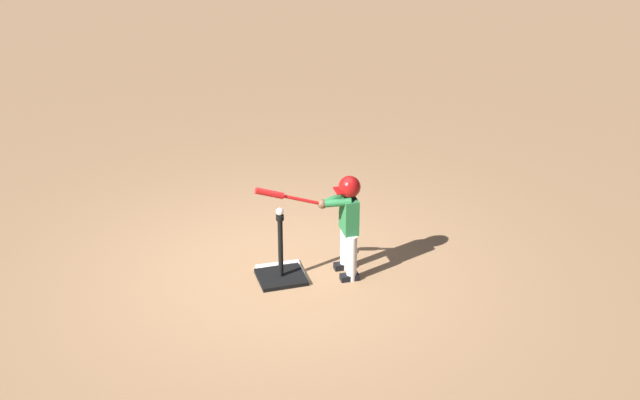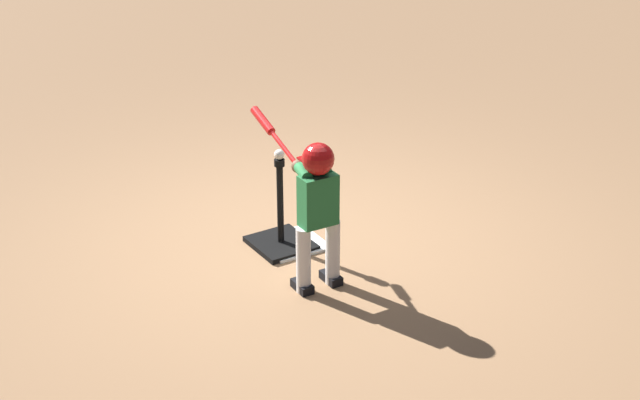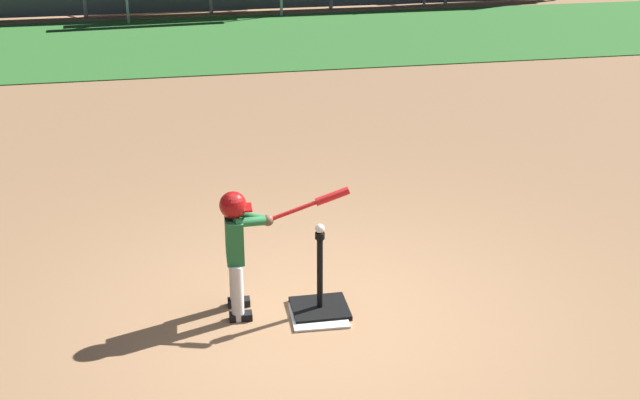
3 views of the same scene
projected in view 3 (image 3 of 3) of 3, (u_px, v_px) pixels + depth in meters
The scene contains 6 objects.
ground_plane at pixel (321, 320), 7.03m from camera, with size 90.00×90.00×0.00m, color #99704C.
grass_outfield_strip at pixel (222, 42), 15.76m from camera, with size 56.00×4.41×0.02m, color #33702D.
home_plate at pixel (319, 315), 7.07m from camera, with size 0.44×0.44×0.02m, color white.
batting_tee at pixel (320, 301), 7.12m from camera, with size 0.45×0.40×0.69m.
batter_child at pixel (240, 238), 6.88m from camera, with size 1.01×0.33×1.05m.
baseball at pixel (320, 228), 6.87m from camera, with size 0.07×0.07×0.07m, color white.
Camera 3 is at (-1.10, -5.99, 3.64)m, focal length 50.00 mm.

